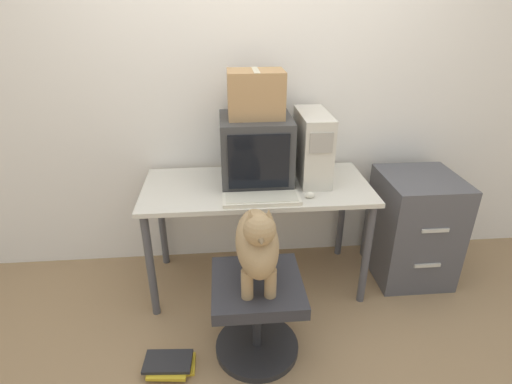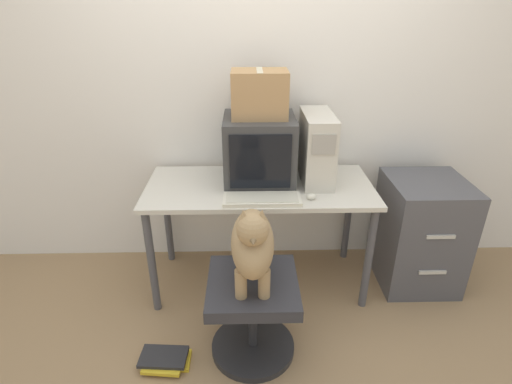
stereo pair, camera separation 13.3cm
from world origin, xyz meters
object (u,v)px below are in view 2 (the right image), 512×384
keyboard (262,199)px  office_chair (253,310)px  filing_cabinet (420,233)px  crt_monitor (259,150)px  dog (253,242)px  pc_tower (317,148)px  cardboard_box (259,94)px  book_stack_floor (165,359)px

keyboard → office_chair: size_ratio=0.93×
filing_cabinet → office_chair: bearing=-151.5°
crt_monitor → keyboard: size_ratio=0.96×
keyboard → crt_monitor: bearing=92.1°
dog → crt_monitor: bearing=85.8°
keyboard → dog: bearing=-98.5°
dog → filing_cabinet: (1.17, 0.65, -0.36)m
pc_tower → cardboard_box: (-0.37, -0.01, 0.35)m
crt_monitor → cardboard_box: cardboard_box is taller
pc_tower → office_chair: pc_tower is taller
dog → cardboard_box: cardboard_box is taller
office_chair → book_stack_floor: bearing=-169.4°
filing_cabinet → cardboard_box: bearing=176.1°
pc_tower → crt_monitor: bearing=-178.0°
pc_tower → book_stack_floor: bearing=-138.5°
office_chair → dog: 0.45m
crt_monitor → office_chair: (-0.05, -0.71, -0.68)m
dog → pc_tower: bearing=59.8°
office_chair → book_stack_floor: office_chair is taller
crt_monitor → filing_cabinet: size_ratio=0.58×
keyboard → office_chair: bearing=-98.8°
cardboard_box → pc_tower: bearing=1.4°
pc_tower → cardboard_box: bearing=-178.6°
pc_tower → dog: size_ratio=0.90×
dog → book_stack_floor: 0.87m
crt_monitor → office_chair: 0.98m
pc_tower → keyboard: pc_tower is taller
dog → keyboard: bearing=81.5°
keyboard → filing_cabinet: (1.11, 0.23, -0.39)m
dog → filing_cabinet: dog is taller
crt_monitor → pc_tower: size_ratio=1.00×
crt_monitor → book_stack_floor: crt_monitor is taller
dog → book_stack_floor: (-0.49, -0.08, -0.72)m
cardboard_box → keyboard: bearing=-88.0°
filing_cabinet → book_stack_floor: filing_cabinet is taller
filing_cabinet → book_stack_floor: bearing=-156.4°
dog → filing_cabinet: size_ratio=0.64×
book_stack_floor → cardboard_box: bearing=55.8°
office_chair → dog: size_ratio=1.00×
crt_monitor → cardboard_box: 0.35m
office_chair → cardboard_box: bearing=85.8°
dog → cardboard_box: 0.93m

